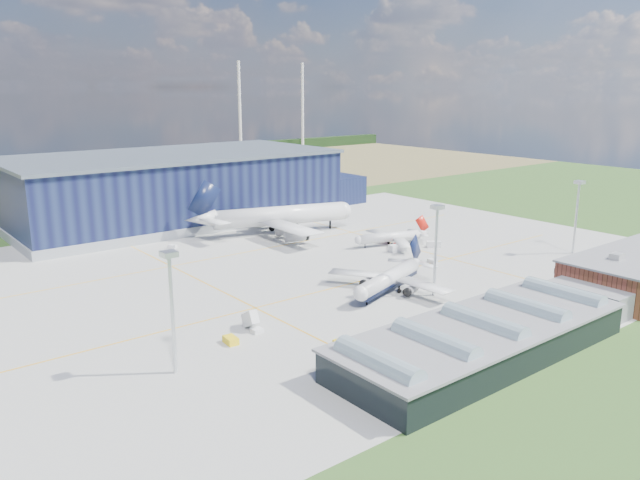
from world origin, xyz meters
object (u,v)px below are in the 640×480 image
(airliner_widebody, at_px, (280,206))
(gse_van_b, at_px, (434,244))
(car_a, at_px, (552,292))
(light_mast_east, at_px, (577,205))
(gse_tug_a, at_px, (231,340))
(car_b, at_px, (522,302))
(airliner_navy, at_px, (389,271))
(airliner_red, at_px, (389,232))
(gse_van_c, at_px, (606,267))
(airstair, at_px, (250,323))
(gse_cart_a, at_px, (432,261))
(light_mast_west, at_px, (171,293))
(gse_cart_b, at_px, (173,246))
(hangar, at_px, (180,190))
(gse_van_a, at_px, (398,248))
(gse_tug_b, at_px, (341,344))
(light_mast_center, at_px, (436,235))

(airliner_widebody, xyz_separation_m, gse_van_b, (27.28, -47.68, -8.92))
(car_a, bearing_deg, light_mast_east, -67.88)
(airliner_widebody, xyz_separation_m, gse_tug_a, (-64.56, -74.49, -9.22))
(car_b, bearing_deg, airliner_navy, 16.51)
(airliner_red, distance_m, airliner_widebody, 41.30)
(gse_van_c, distance_m, car_a, 30.48)
(airstair, relative_size, car_b, 1.17)
(airliner_red, bearing_deg, airliner_widebody, -47.73)
(gse_cart_a, distance_m, airstair, 71.00)
(light_mast_west, relative_size, gse_cart_b, 8.65)
(light_mast_west, height_order, airliner_widebody, light_mast_west)
(hangar, relative_size, gse_cart_a, 53.56)
(airstair, bearing_deg, airliner_red, 28.96)
(gse_van_a, bearing_deg, gse_tug_a, 120.66)
(light_mast_east, distance_m, airliner_widebody, 97.51)
(airliner_navy, bearing_deg, car_a, 121.59)
(car_b, bearing_deg, gse_tug_b, 62.55)
(light_mast_center, bearing_deg, gse_tug_b, -165.69)
(airliner_widebody, bearing_deg, light_mast_east, -38.23)
(airliner_red, xyz_separation_m, gse_tug_a, (-82.08, -37.48, -3.81))
(gse_van_b, bearing_deg, gse_tug_a, 148.65)
(light_mast_center, height_order, airstair, light_mast_center)
(airliner_red, distance_m, gse_tug_b, 84.37)
(gse_van_c, xyz_separation_m, car_b, (-43.49, -2.00, -0.60))
(gse_tug_b, height_order, gse_van_a, gse_van_a)
(gse_tug_b, relative_size, gse_van_b, 0.68)
(gse_tug_b, xyz_separation_m, car_a, (63.11, -8.06, -0.05))
(light_mast_west, xyz_separation_m, gse_van_b, (106.55, 32.15, -14.40))
(gse_tug_b, distance_m, airstair, 21.41)
(airliner_red, xyz_separation_m, airstair, (-74.75, -33.34, -3.06))
(hangar, bearing_deg, gse_tug_a, -111.93)
(car_a, bearing_deg, gse_van_c, -87.91)
(airstair, bearing_deg, light_mast_center, -6.25)
(light_mast_east, bearing_deg, gse_van_a, 139.38)
(light_mast_west, distance_m, car_b, 84.36)
(light_mast_center, xyz_separation_m, car_a, (24.16, -18.00, -14.82))
(gse_van_b, distance_m, car_b, 56.24)
(car_b, bearing_deg, gse_cart_b, 3.68)
(light_mast_center, relative_size, gse_cart_a, 8.50)
(gse_van_b, bearing_deg, airstair, 147.40)
(light_mast_west, xyz_separation_m, gse_tug_b, (31.05, -9.94, -14.77))
(light_mast_east, distance_m, car_b, 58.73)
(car_b, bearing_deg, gse_van_a, -31.26)
(hangar, distance_m, airliner_widebody, 47.93)
(car_b, bearing_deg, gse_van_c, -105.66)
(airliner_red, bearing_deg, car_a, 104.48)
(light_mast_east, distance_m, airstair, 114.22)
(airliner_navy, distance_m, airliner_widebody, 73.28)
(hangar, distance_m, gse_cart_a, 109.34)
(light_mast_east, xyz_separation_m, airliner_navy, (-72.40, 8.58, -9.60))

